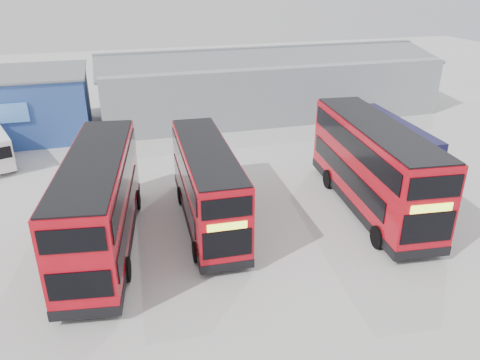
% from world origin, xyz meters
% --- Properties ---
extents(ground_plane, '(120.00, 120.00, 0.00)m').
position_xyz_m(ground_plane, '(0.00, 0.00, 0.00)').
color(ground_plane, '#ABAAA5').
rests_on(ground_plane, ground).
extents(office_block, '(12.30, 8.32, 5.12)m').
position_xyz_m(office_block, '(-14.00, 17.99, 2.58)').
color(office_block, navy).
rests_on(office_block, ground).
extents(maintenance_shed, '(30.50, 12.00, 5.89)m').
position_xyz_m(maintenance_shed, '(8.00, 20.00, 2.60)').
color(maintenance_shed, gray).
rests_on(maintenance_shed, ground).
extents(double_decker_left, '(4.33, 11.54, 4.78)m').
position_xyz_m(double_decker_left, '(-7.25, -1.26, 2.38)').
color(double_decker_left, red).
rests_on(double_decker_left, ground).
extents(double_decker_centre, '(2.93, 10.30, 4.31)m').
position_xyz_m(double_decker_centre, '(-1.85, -0.22, 2.15)').
color(double_decker_centre, red).
rests_on(double_decker_centre, ground).
extents(double_decker_right, '(3.94, 11.92, 4.95)m').
position_xyz_m(double_decker_right, '(7.35, -1.04, 2.47)').
color(double_decker_right, red).
rests_on(double_decker_right, ground).
extents(single_decker_blue, '(2.85, 9.90, 2.65)m').
position_xyz_m(single_decker_blue, '(12.73, 5.50, 1.32)').
color(single_decker_blue, '#0C0F38').
rests_on(single_decker_blue, ground).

